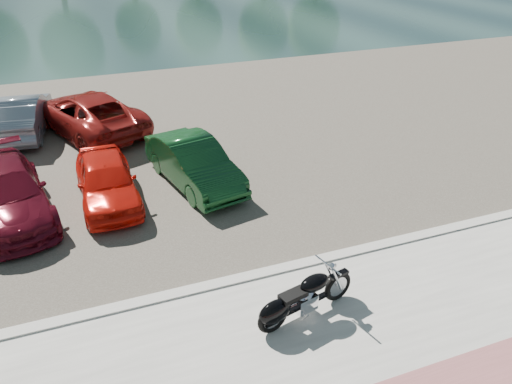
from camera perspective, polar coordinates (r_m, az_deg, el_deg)
ground at (r=10.31m, az=8.66°, el=-15.24°), size 200.00×200.00×0.00m
promenade at (r=9.70m, az=11.63°, el=-18.76°), size 60.00×6.00×0.10m
kerb at (r=11.60m, az=3.95°, el=-8.64°), size 60.00×0.30×0.14m
parking_lot at (r=19.12m, az=-7.26°, el=6.88°), size 60.00×18.00×0.04m
river at (r=47.00m, az=-16.57°, el=19.13°), size 120.00×40.00×0.00m
motorcycle at (r=10.00m, az=4.80°, el=-12.25°), size 2.30×0.91×1.05m
car_3 at (r=14.73m, az=-26.65°, el=-0.11°), size 2.80×5.05×1.39m
car_4 at (r=14.50m, az=-16.72°, el=1.30°), size 1.61×3.87×1.31m
car_5 at (r=14.93m, az=-7.10°, el=3.32°), size 2.30×4.39×1.38m
car_9 at (r=20.37m, az=-25.17°, el=8.00°), size 2.11×4.61×1.46m
car_10 at (r=19.53m, az=-18.57°, el=8.51°), size 4.35×5.98×1.51m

